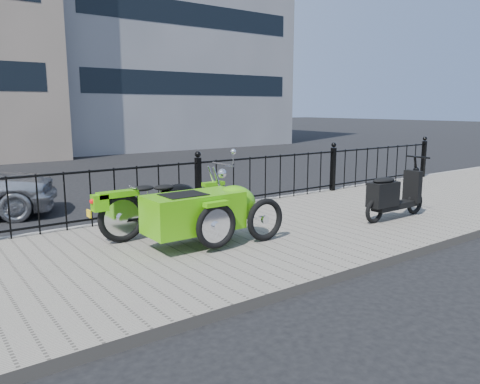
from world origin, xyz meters
TOP-DOWN VIEW (x-y plane):
  - ground at (0.00, 0.00)m, footprint 120.00×120.00m
  - sidewalk at (0.00, -0.50)m, footprint 30.00×3.80m
  - curb at (0.00, 1.44)m, footprint 30.00×0.10m
  - iron_fence at (0.00, 1.30)m, footprint 14.11×0.11m
  - motorcycle_sidecar at (-1.01, -0.41)m, footprint 2.28×1.48m
  - scooter at (2.25, -1.17)m, footprint 1.51×0.44m
  - spare_tire at (-0.26, -0.91)m, footprint 0.61×0.09m

SIDE VIEW (x-z plane):
  - ground at x=0.00m, z-range 0.00..0.00m
  - sidewalk at x=0.00m, z-range 0.00..0.12m
  - curb at x=0.00m, z-range 0.00..0.12m
  - spare_tire at x=-0.26m, z-range 0.12..0.73m
  - scooter at x=2.25m, z-range 0.01..1.03m
  - iron_fence at x=0.00m, z-range 0.05..1.12m
  - motorcycle_sidecar at x=-1.01m, z-range 0.10..1.09m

